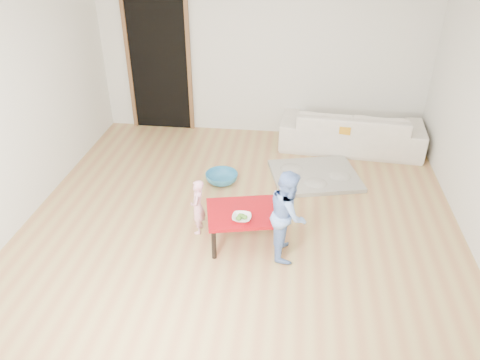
% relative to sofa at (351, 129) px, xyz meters
% --- Properties ---
extents(floor, '(5.00, 5.00, 0.01)m').
position_rel_sofa_xyz_m(floor, '(-1.39, -2.05, -0.30)').
color(floor, '#B07A4B').
rests_on(floor, ground).
extents(back_wall, '(5.00, 0.02, 2.60)m').
position_rel_sofa_xyz_m(back_wall, '(-1.39, 0.45, 1.00)').
color(back_wall, silver).
rests_on(back_wall, floor).
extents(left_wall, '(0.02, 5.00, 2.60)m').
position_rel_sofa_xyz_m(left_wall, '(-3.89, -2.05, 1.00)').
color(left_wall, silver).
rests_on(left_wall, floor).
extents(doorway, '(1.02, 0.08, 2.11)m').
position_rel_sofa_xyz_m(doorway, '(-2.99, 0.43, 0.72)').
color(doorway, brown).
rests_on(doorway, back_wall).
extents(sofa, '(2.12, 0.96, 0.60)m').
position_rel_sofa_xyz_m(sofa, '(0.00, 0.00, 0.00)').
color(sofa, beige).
rests_on(sofa, floor).
extents(cushion, '(0.49, 0.45, 0.11)m').
position_rel_sofa_xyz_m(cushion, '(-0.23, -0.20, 0.15)').
color(cushion, orange).
rests_on(cushion, sofa).
extents(red_table, '(0.90, 0.76, 0.40)m').
position_rel_sofa_xyz_m(red_table, '(-1.31, -2.46, -0.10)').
color(red_table, '#96080F').
rests_on(red_table, floor).
extents(bowl, '(0.20, 0.20, 0.05)m').
position_rel_sofa_xyz_m(bowl, '(-1.32, -2.62, 0.12)').
color(bowl, white).
rests_on(bowl, red_table).
extents(broccoli, '(0.12, 0.12, 0.06)m').
position_rel_sofa_xyz_m(broccoli, '(-1.32, -2.62, 0.12)').
color(broccoli, '#2D5919').
rests_on(broccoli, red_table).
extents(child_pink, '(0.17, 0.25, 0.65)m').
position_rel_sofa_xyz_m(child_pink, '(-1.84, -2.34, 0.02)').
color(child_pink, pink).
rests_on(child_pink, floor).
extents(child_blue, '(0.40, 0.50, 0.98)m').
position_rel_sofa_xyz_m(child_blue, '(-0.85, -2.59, 0.19)').
color(child_blue, '#5F86DD').
rests_on(child_blue, floor).
extents(basin, '(0.43, 0.43, 0.13)m').
position_rel_sofa_xyz_m(basin, '(-1.76, -1.25, -0.23)').
color(basin, teal).
rests_on(basin, floor).
extents(blanket, '(1.32, 1.19, 0.06)m').
position_rel_sofa_xyz_m(blanket, '(-0.53, -0.97, -0.27)').
color(blanket, '#A9A395').
rests_on(blanket, floor).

